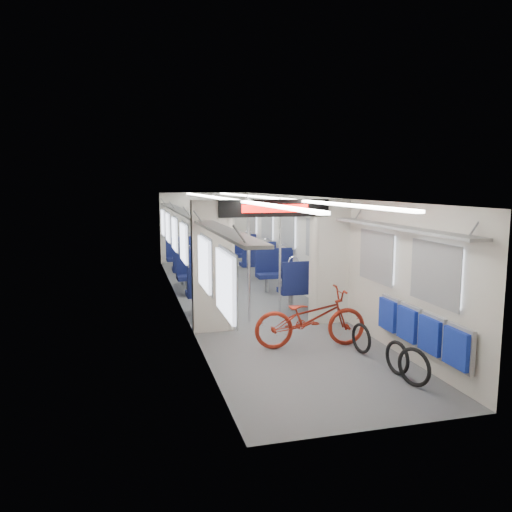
{
  "coord_description": "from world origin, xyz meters",
  "views": [
    {
      "loc": [
        -2.52,
        -10.46,
        2.56
      ],
      "look_at": [
        -0.12,
        -1.27,
        1.2
      ],
      "focal_mm": 35.0,
      "sensor_mm": 36.0,
      "label": 1
    }
  ],
  "objects_px": {
    "bike_hoop_b": "(397,359)",
    "stanchion_near_left": "(249,261)",
    "bike_hoop_c": "(361,340)",
    "stanchion_near_right": "(280,256)",
    "seat_bay_near_right": "(288,275)",
    "seat_bay_far_right": "(250,254)",
    "stanchion_far_right": "(248,241)",
    "seat_bay_near_left": "(203,277)",
    "seat_bay_far_left": "(187,257)",
    "stanchion_far_left": "(214,241)",
    "flip_bench": "(420,329)",
    "bike_hoop_a": "(414,369)",
    "bicycle": "(310,318)"
  },
  "relations": [
    {
      "from": "bike_hoop_b",
      "to": "stanchion_near_left",
      "type": "relative_size",
      "value": 0.21
    },
    {
      "from": "flip_bench",
      "to": "stanchion_far_left",
      "type": "height_order",
      "value": "stanchion_far_left"
    },
    {
      "from": "stanchion_far_right",
      "to": "seat_bay_near_left",
      "type": "bearing_deg",
      "value": -133.35
    },
    {
      "from": "seat_bay_far_right",
      "to": "seat_bay_far_left",
      "type": "bearing_deg",
      "value": -169.87
    },
    {
      "from": "seat_bay_near_left",
      "to": "stanchion_far_right",
      "type": "distance_m",
      "value": 2.05
    },
    {
      "from": "bike_hoop_c",
      "to": "stanchion_far_right",
      "type": "xyz_separation_m",
      "value": [
        -0.48,
        5.35,
        0.94
      ]
    },
    {
      "from": "bike_hoop_c",
      "to": "stanchion_near_right",
      "type": "height_order",
      "value": "stanchion_near_right"
    },
    {
      "from": "bicycle",
      "to": "flip_bench",
      "type": "bearing_deg",
      "value": -135.41
    },
    {
      "from": "bicycle",
      "to": "stanchion_near_right",
      "type": "xyz_separation_m",
      "value": [
        0.16,
        2.13,
        0.68
      ]
    },
    {
      "from": "flip_bench",
      "to": "bike_hoop_c",
      "type": "height_order",
      "value": "flip_bench"
    },
    {
      "from": "flip_bench",
      "to": "stanchion_far_left",
      "type": "distance_m",
      "value": 6.69
    },
    {
      "from": "seat_bay_far_left",
      "to": "stanchion_far_right",
      "type": "relative_size",
      "value": 0.99
    },
    {
      "from": "stanchion_near_left",
      "to": "stanchion_far_left",
      "type": "height_order",
      "value": "same"
    },
    {
      "from": "stanchion_near_right",
      "to": "seat_bay_near_right",
      "type": "bearing_deg",
      "value": 63.95
    },
    {
      "from": "seat_bay_near_left",
      "to": "bike_hoop_b",
      "type": "bearing_deg",
      "value": -68.53
    },
    {
      "from": "stanchion_near_right",
      "to": "stanchion_far_left",
      "type": "relative_size",
      "value": 1.0
    },
    {
      "from": "seat_bay_near_right",
      "to": "stanchion_far_left",
      "type": "xyz_separation_m",
      "value": [
        -1.34,
        1.89,
        0.59
      ]
    },
    {
      "from": "bicycle",
      "to": "stanchion_near_right",
      "type": "relative_size",
      "value": 0.78
    },
    {
      "from": "seat_bay_far_left",
      "to": "stanchion_far_left",
      "type": "height_order",
      "value": "stanchion_far_left"
    },
    {
      "from": "bicycle",
      "to": "bike_hoop_c",
      "type": "bearing_deg",
      "value": -122.7
    },
    {
      "from": "flip_bench",
      "to": "stanchion_far_right",
      "type": "relative_size",
      "value": 0.93
    },
    {
      "from": "seat_bay_near_right",
      "to": "seat_bay_far_left",
      "type": "bearing_deg",
      "value": 120.2
    },
    {
      "from": "stanchion_near_right",
      "to": "bike_hoop_a",
      "type": "bearing_deg",
      "value": -81.89
    },
    {
      "from": "bicycle",
      "to": "stanchion_far_right",
      "type": "height_order",
      "value": "stanchion_far_right"
    },
    {
      "from": "flip_bench",
      "to": "bike_hoop_b",
      "type": "distance_m",
      "value": 0.54
    },
    {
      "from": "seat_bay_near_right",
      "to": "seat_bay_far_right",
      "type": "relative_size",
      "value": 1.01
    },
    {
      "from": "stanchion_near_right",
      "to": "stanchion_far_left",
      "type": "bearing_deg",
      "value": 105.21
    },
    {
      "from": "bike_hoop_b",
      "to": "stanchion_near_left",
      "type": "height_order",
      "value": "stanchion_near_left"
    },
    {
      "from": "bike_hoop_a",
      "to": "bike_hoop_b",
      "type": "height_order",
      "value": "bike_hoop_a"
    },
    {
      "from": "bike_hoop_c",
      "to": "stanchion_near_right",
      "type": "relative_size",
      "value": 0.2
    },
    {
      "from": "seat_bay_far_right",
      "to": "stanchion_far_left",
      "type": "relative_size",
      "value": 0.96
    },
    {
      "from": "flip_bench",
      "to": "bike_hoop_b",
      "type": "height_order",
      "value": "flip_bench"
    },
    {
      "from": "seat_bay_far_left",
      "to": "seat_bay_near_right",
      "type": "bearing_deg",
      "value": -59.8
    },
    {
      "from": "seat_bay_near_left",
      "to": "stanchion_near_left",
      "type": "distance_m",
      "value": 1.95
    },
    {
      "from": "flip_bench",
      "to": "bike_hoop_a",
      "type": "relative_size",
      "value": 4.18
    },
    {
      "from": "stanchion_far_right",
      "to": "bicycle",
      "type": "bearing_deg",
      "value": -91.93
    },
    {
      "from": "bike_hoop_c",
      "to": "stanchion_near_left",
      "type": "height_order",
      "value": "stanchion_near_left"
    },
    {
      "from": "seat_bay_far_left",
      "to": "flip_bench",
      "type": "bearing_deg",
      "value": -73.55
    },
    {
      "from": "bike_hoop_a",
      "to": "stanchion_near_right",
      "type": "relative_size",
      "value": 0.22
    },
    {
      "from": "seat_bay_far_left",
      "to": "stanchion_far_left",
      "type": "relative_size",
      "value": 0.99
    },
    {
      "from": "seat_bay_near_right",
      "to": "seat_bay_far_right",
      "type": "xyz_separation_m",
      "value": [
        -0.0,
        3.55,
        -0.0
      ]
    },
    {
      "from": "flip_bench",
      "to": "stanchion_near_right",
      "type": "distance_m",
      "value": 3.63
    },
    {
      "from": "bike_hoop_a",
      "to": "stanchion_near_left",
      "type": "xyz_separation_m",
      "value": [
        -1.3,
        3.49,
        0.92
      ]
    },
    {
      "from": "bicycle",
      "to": "stanchion_near_left",
      "type": "relative_size",
      "value": 0.78
    },
    {
      "from": "stanchion_far_left",
      "to": "seat_bay_near_right",
      "type": "bearing_deg",
      "value": -54.78
    },
    {
      "from": "seat_bay_near_right",
      "to": "flip_bench",
      "type": "bearing_deg",
      "value": -84.73
    },
    {
      "from": "bike_hoop_b",
      "to": "stanchion_far_left",
      "type": "xyz_separation_m",
      "value": [
        -1.37,
        6.52,
        0.94
      ]
    },
    {
      "from": "stanchion_far_right",
      "to": "stanchion_far_left",
      "type": "bearing_deg",
      "value": 163.18
    },
    {
      "from": "stanchion_far_right",
      "to": "bike_hoop_a",
      "type": "bearing_deg",
      "value": -85.24
    },
    {
      "from": "seat_bay_near_left",
      "to": "seat_bay_near_right",
      "type": "height_order",
      "value": "seat_bay_near_left"
    }
  ]
}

